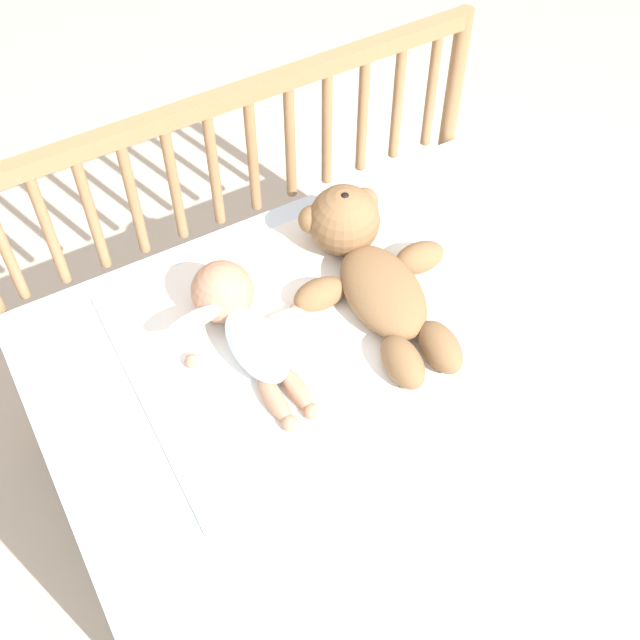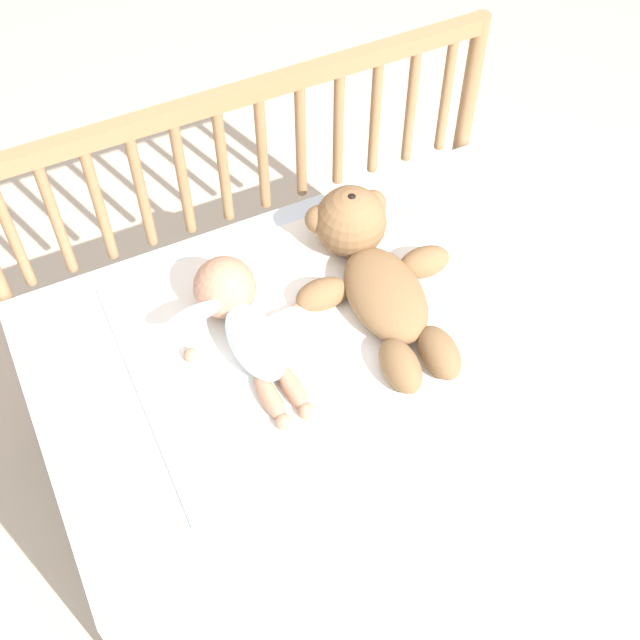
# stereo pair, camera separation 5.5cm
# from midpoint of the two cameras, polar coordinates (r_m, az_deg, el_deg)

# --- Properties ---
(ground_plane) EXTENTS (12.00, 12.00, 0.00)m
(ground_plane) POSITION_cam_midpoint_polar(r_m,az_deg,el_deg) (2.18, 0.80, -9.53)
(ground_plane) COLOR #C6B293
(crib_mattress) EXTENTS (1.10, 0.71, 0.54)m
(crib_mattress) POSITION_cam_midpoint_polar(r_m,az_deg,el_deg) (1.94, 0.89, -5.93)
(crib_mattress) COLOR silver
(crib_mattress) RESTS_ON ground_plane
(crib_rail) EXTENTS (1.10, 0.04, 0.87)m
(crib_rail) POSITION_cam_midpoint_polar(r_m,az_deg,el_deg) (1.88, -3.96, 8.57)
(crib_rail) COLOR #997047
(crib_rail) RESTS_ON ground_plane
(blanket) EXTENTS (0.78, 0.56, 0.01)m
(blanket) POSITION_cam_midpoint_polar(r_m,az_deg,el_deg) (1.73, 1.76, -0.42)
(blanket) COLOR white
(blanket) RESTS_ON crib_mattress
(teddy_bear) EXTENTS (0.33, 0.47, 0.15)m
(teddy_bear) POSITION_cam_midpoint_polar(r_m,az_deg,el_deg) (1.75, 4.31, 3.34)
(teddy_bear) COLOR olive
(teddy_bear) RESTS_ON crib_mattress
(baby) EXTENTS (0.27, 0.37, 0.12)m
(baby) POSITION_cam_midpoint_polar(r_m,az_deg,el_deg) (1.68, -4.04, 0.00)
(baby) COLOR white
(baby) RESTS_ON crib_mattress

